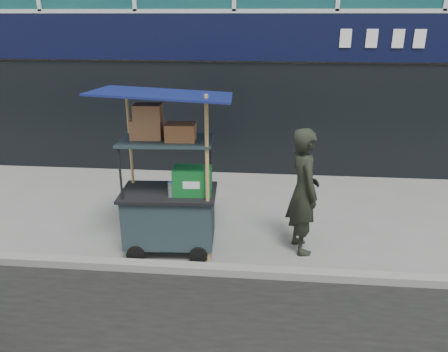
# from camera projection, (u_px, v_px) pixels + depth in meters

# --- Properties ---
(ground) EXTENTS (80.00, 80.00, 0.00)m
(ground) POSITION_uv_depth(u_px,v_px,m) (212.00, 266.00, 6.18)
(ground) COLOR slate
(ground) RESTS_ON ground
(curb) EXTENTS (80.00, 0.18, 0.12)m
(curb) POSITION_uv_depth(u_px,v_px,m) (210.00, 270.00, 5.97)
(curb) COLOR gray
(curb) RESTS_ON ground
(vendor_cart) EXTENTS (1.89, 1.38, 2.45)m
(vendor_cart) POSITION_uv_depth(u_px,v_px,m) (170.00, 197.00, 6.31)
(vendor_cart) COLOR #1B292E
(vendor_cart) RESTS_ON ground
(vendor_man) EXTENTS (0.61, 0.78, 1.88)m
(vendor_man) POSITION_uv_depth(u_px,v_px,m) (304.00, 191.00, 6.30)
(vendor_man) COLOR black
(vendor_man) RESTS_ON ground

